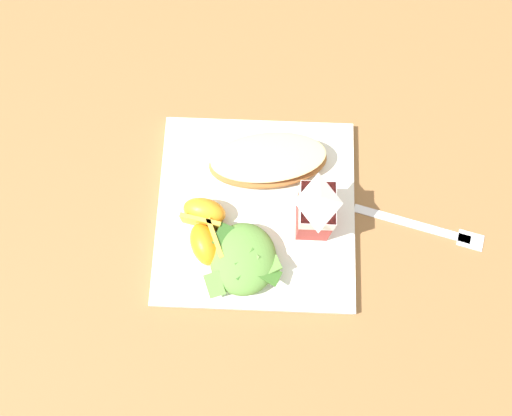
{
  "coord_description": "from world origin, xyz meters",
  "views": [
    {
      "loc": [
        0.2,
        0.01,
        0.72
      ],
      "look_at": [
        0.0,
        0.0,
        0.03
      ],
      "focal_mm": 36.28,
      "sensor_mm": 36.0,
      "label": 1
    }
  ],
  "objects_px": {
    "milk_carton": "(316,209)",
    "orange_wedge_front": "(204,213)",
    "white_plate": "(256,212)",
    "green_salad_pile": "(243,259)",
    "metal_fork": "(429,229)",
    "orange_wedge_middle": "(206,244)",
    "cheesy_pizza_bread": "(268,161)"
  },
  "relations": [
    {
      "from": "milk_carton",
      "to": "cheesy_pizza_bread",
      "type": "bearing_deg",
      "value": -141.89
    },
    {
      "from": "orange_wedge_middle",
      "to": "cheesy_pizza_bread",
      "type": "bearing_deg",
      "value": 147.16
    },
    {
      "from": "milk_carton",
      "to": "orange_wedge_middle",
      "type": "distance_m",
      "value": 0.16
    },
    {
      "from": "white_plate",
      "to": "milk_carton",
      "type": "relative_size",
      "value": 2.55
    },
    {
      "from": "green_salad_pile",
      "to": "metal_fork",
      "type": "distance_m",
      "value": 0.27
    },
    {
      "from": "green_salad_pile",
      "to": "orange_wedge_front",
      "type": "distance_m",
      "value": 0.08
    },
    {
      "from": "orange_wedge_front",
      "to": "orange_wedge_middle",
      "type": "distance_m",
      "value": 0.04
    },
    {
      "from": "milk_carton",
      "to": "orange_wedge_middle",
      "type": "height_order",
      "value": "milk_carton"
    },
    {
      "from": "orange_wedge_middle",
      "to": "orange_wedge_front",
      "type": "bearing_deg",
      "value": -173.39
    },
    {
      "from": "cheesy_pizza_bread",
      "to": "orange_wedge_front",
      "type": "xyz_separation_m",
      "value": [
        0.08,
        -0.09,
        0.0
      ]
    },
    {
      "from": "cheesy_pizza_bread",
      "to": "orange_wedge_middle",
      "type": "distance_m",
      "value": 0.15
    },
    {
      "from": "milk_carton",
      "to": "metal_fork",
      "type": "bearing_deg",
      "value": 89.66
    },
    {
      "from": "green_salad_pile",
      "to": "orange_wedge_middle",
      "type": "xyz_separation_m",
      "value": [
        -0.02,
        -0.05,
        -0.0
      ]
    },
    {
      "from": "green_salad_pile",
      "to": "orange_wedge_middle",
      "type": "distance_m",
      "value": 0.06
    },
    {
      "from": "white_plate",
      "to": "orange_wedge_front",
      "type": "height_order",
      "value": "orange_wedge_front"
    },
    {
      "from": "white_plate",
      "to": "orange_wedge_front",
      "type": "xyz_separation_m",
      "value": [
        0.01,
        -0.07,
        0.03
      ]
    },
    {
      "from": "orange_wedge_front",
      "to": "metal_fork",
      "type": "relative_size",
      "value": 0.35
    },
    {
      "from": "cheesy_pizza_bread",
      "to": "metal_fork",
      "type": "xyz_separation_m",
      "value": [
        0.08,
        0.23,
        -0.03
      ]
    },
    {
      "from": "orange_wedge_front",
      "to": "green_salad_pile",
      "type": "bearing_deg",
      "value": 42.15
    },
    {
      "from": "metal_fork",
      "to": "orange_wedge_front",
      "type": "bearing_deg",
      "value": -90.35
    },
    {
      "from": "cheesy_pizza_bread",
      "to": "orange_wedge_front",
      "type": "relative_size",
      "value": 2.72
    },
    {
      "from": "cheesy_pizza_bread",
      "to": "metal_fork",
      "type": "height_order",
      "value": "cheesy_pizza_bread"
    },
    {
      "from": "white_plate",
      "to": "metal_fork",
      "type": "xyz_separation_m",
      "value": [
        0.01,
        0.25,
        -0.01
      ]
    },
    {
      "from": "milk_carton",
      "to": "orange_wedge_front",
      "type": "height_order",
      "value": "milk_carton"
    },
    {
      "from": "white_plate",
      "to": "orange_wedge_middle",
      "type": "xyz_separation_m",
      "value": [
        0.06,
        -0.07,
        0.03
      ]
    },
    {
      "from": "cheesy_pizza_bread",
      "to": "milk_carton",
      "type": "distance_m",
      "value": 0.11
    },
    {
      "from": "white_plate",
      "to": "green_salad_pile",
      "type": "height_order",
      "value": "green_salad_pile"
    },
    {
      "from": "cheesy_pizza_bread",
      "to": "metal_fork",
      "type": "distance_m",
      "value": 0.25
    },
    {
      "from": "cheesy_pizza_bread",
      "to": "orange_wedge_middle",
      "type": "bearing_deg",
      "value": -32.84
    },
    {
      "from": "white_plate",
      "to": "milk_carton",
      "type": "bearing_deg",
      "value": 80.45
    },
    {
      "from": "green_salad_pile",
      "to": "orange_wedge_middle",
      "type": "bearing_deg",
      "value": -109.84
    },
    {
      "from": "milk_carton",
      "to": "metal_fork",
      "type": "relative_size",
      "value": 0.59
    }
  ]
}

